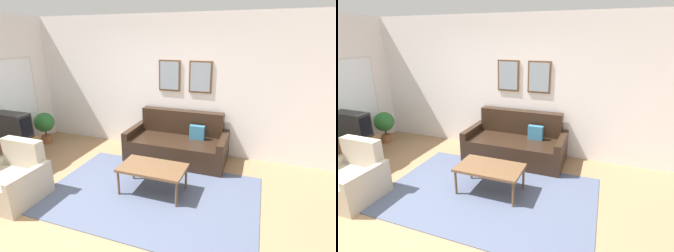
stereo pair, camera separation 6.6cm
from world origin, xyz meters
TOP-DOWN VIEW (x-y plane):
  - ground_plane at (0.00, 0.00)m, footprint 16.00×16.00m
  - area_rug at (0.46, 0.76)m, footprint 3.15×2.07m
  - wall_back at (0.01, 2.56)m, footprint 8.00×0.09m
  - couch at (0.46, 2.10)m, footprint 1.88×0.90m
  - coffee_table at (0.47, 0.83)m, footprint 0.99×0.57m
  - tv_stand at (-2.25, 0.83)m, footprint 0.75×0.44m
  - tv at (-2.24, 0.83)m, footprint 0.70×0.28m
  - armchair at (-1.40, 0.01)m, footprint 0.85×0.76m
  - potted_plant_tall at (-2.56, 0.96)m, footprint 0.62×0.62m
  - potted_plant_by_window at (-2.57, 1.88)m, footprint 0.43×0.43m

SIDE VIEW (x-z plane):
  - ground_plane at x=0.00m, z-range 0.00..0.00m
  - area_rug at x=0.46m, z-range 0.00..0.01m
  - armchair at x=-1.40m, z-range -0.14..0.69m
  - tv_stand at x=-2.25m, z-range 0.00..0.56m
  - couch at x=0.46m, z-range -0.15..0.76m
  - coffee_table at x=0.47m, z-range 0.18..0.61m
  - potted_plant_by_window at x=-2.57m, z-range 0.10..0.79m
  - potted_plant_tall at x=-2.56m, z-range 0.15..1.13m
  - tv at x=-2.24m, z-range 0.56..1.00m
  - wall_back at x=0.01m, z-range 0.00..2.70m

